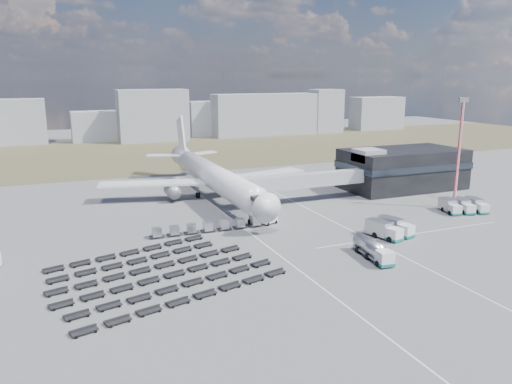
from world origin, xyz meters
name	(u,v)px	position (x,y,z in m)	size (l,w,h in m)	color
ground	(269,238)	(0.00, 0.00, 0.00)	(420.00, 420.00, 0.00)	#565659
grass_strip	(150,152)	(0.00, 110.00, 0.01)	(420.00, 90.00, 0.01)	#443C29
lane_markings	(309,227)	(9.77, 3.00, 0.01)	(47.12, 110.00, 0.01)	silver
terminal	(402,168)	(47.77, 23.96, 5.25)	(30.40, 16.40, 11.00)	black
jet_bridge	(297,181)	(15.90, 20.42, 5.05)	(30.30, 3.80, 7.05)	#939399
airliner	(213,176)	(0.00, 32.38, 5.29)	(51.59, 64.53, 17.62)	silver
skyline	(105,120)	(-11.35, 149.36, 9.39)	(309.15, 24.61, 22.46)	#90949D
fuel_tanker	(373,250)	(10.94, -15.68, 1.50)	(3.25, 9.46, 3.00)	silver
pushback_tug	(269,220)	(3.55, 8.00, 0.75)	(3.32, 1.87, 1.49)	silver
catering_truck	(244,186)	(9.29, 35.72, 1.50)	(2.99, 6.54, 2.94)	silver
service_trucks_near	(390,228)	(20.43, -7.37, 1.50)	(7.33, 8.13, 2.77)	silver
service_trucks_far	(463,206)	(45.10, 0.17, 1.38)	(9.60, 8.12, 2.53)	silver
uld_row	(208,227)	(-8.96, 7.52, 0.99)	(21.42, 1.91, 1.66)	black
baggage_dollies	(156,273)	(-21.96, -9.39, 0.36)	(34.50, 29.18, 0.72)	black
floodlight_mast	(459,154)	(45.81, 3.51, 11.93)	(2.26, 1.84, 23.80)	red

